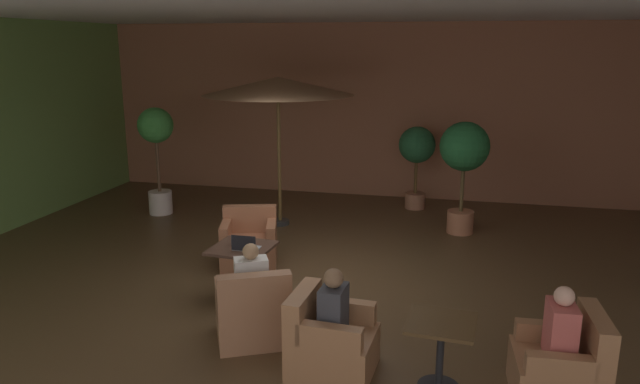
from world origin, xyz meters
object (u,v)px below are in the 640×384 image
Objects in this scene: armchair_front_left_north at (253,313)px; patio_umbrella_tall_red at (278,87)px; cafe_table_front_left at (242,258)px; cafe_table_front_right at (441,341)px; armchair_front_left_east at (249,245)px; potted_tree_mid_right at (417,152)px; patron_with_friend at (333,305)px; armchair_front_right_north at (562,369)px; open_laptop at (245,246)px; iced_drink_cup at (234,240)px; patron_by_window at (251,277)px; patron_blue_shirt at (561,328)px; potted_tree_left_corner at (464,156)px; potted_tree_mid_left at (157,143)px; armchair_front_right_east at (329,342)px.

armchair_front_left_north is 0.39× the size of patio_umbrella_tall_red.
cafe_table_front_right is at bearing -31.30° from cafe_table_front_left.
armchair_front_left_east reaches higher than cafe_table_front_right.
potted_tree_mid_right is at bearing 77.44° from armchair_front_left_north.
potted_tree_mid_right reaches higher than patron_with_friend.
armchair_front_right_north is 2.74× the size of open_laptop.
open_laptop is at bearing 158.66° from armchair_front_right_north.
iced_drink_cup is at bearing -79.76° from armchair_front_left_east.
patron_by_window reaches higher than cafe_table_front_right.
armchair_front_right_north is at bearing 3.02° from patron_blue_shirt.
cafe_table_front_right is at bearing -57.44° from patio_umbrella_tall_red.
potted_tree_left_corner is at bearing 51.67° from cafe_table_front_left.
potted_tree_left_corner is at bearing -57.96° from potted_tree_mid_right.
armchair_front_left_east is 1.40× the size of patron_by_window.
cafe_table_front_left is 1.18× the size of patron_with_friend.
armchair_front_left_north is 1.10m from open_laptop.
armchair_front_right_north reaches higher than cafe_table_front_left.
patron_blue_shirt is 2.16× the size of open_laptop.
cafe_table_front_right is 6.12× the size of iced_drink_cup.
armchair_front_right_north is 1.27× the size of patron_by_window.
potted_tree_mid_left is at bearing 131.28° from cafe_table_front_left.
armchair_front_left_east is 3.07m from armchair_front_right_east.
iced_drink_cup is at bearing 157.66° from armchair_front_right_north.
patron_with_friend is at bearing 176.32° from cafe_table_front_right.
armchair_front_left_east is 2.25m from patron_by_window.
cafe_table_front_left is 2.07m from patron_with_friend.
open_laptop is (-0.41, 0.92, 0.42)m from armchair_front_left_north.
potted_tree_mid_left reaches higher than iced_drink_cup.
patio_umbrella_tall_red reaches higher than armchair_front_right_north.
armchair_front_right_east is at bearing -55.66° from armchair_front_left_east.
armchair_front_right_north is at bearing -0.26° from patron_with_friend.
armchair_front_right_north is 0.53× the size of potted_tree_mid_right.
patron_with_friend is at bearing 179.74° from armchair_front_right_north.
armchair_front_right_east reaches higher than cafe_table_front_left.
patio_umbrella_tall_red is at bearing 96.38° from iced_drink_cup.
armchair_front_left_east is 1.13× the size of armchair_front_right_east.
potted_tree_mid_left reaches higher than armchair_front_left_north.
cafe_table_front_right is (2.48, -1.51, -0.05)m from cafe_table_front_left.
armchair_front_right_north is at bearing -22.28° from cafe_table_front_left.
patio_umbrella_tall_red is (-2.94, 4.61, 1.93)m from cafe_table_front_right.
potted_tree_mid_right is (1.28, 5.76, 0.81)m from armchair_front_left_north.
armchair_front_left_east is 1.14m from iced_drink_cup.
potted_tree_mid_right is 5.14× the size of open_laptop.
cafe_table_front_left is at bearing -128.33° from potted_tree_left_corner.
iced_drink_cup is at bearing 149.02° from cafe_table_front_right.
patron_by_window reaches higher than armchair_front_right_north.
potted_tree_mid_right reaches higher than cafe_table_front_left.
cafe_table_front_right is at bearing -91.93° from potted_tree_left_corner.
potted_tree_mid_left reaches higher than potted_tree_mid_right.
cafe_table_front_right is at bearing -176.98° from patron_blue_shirt.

